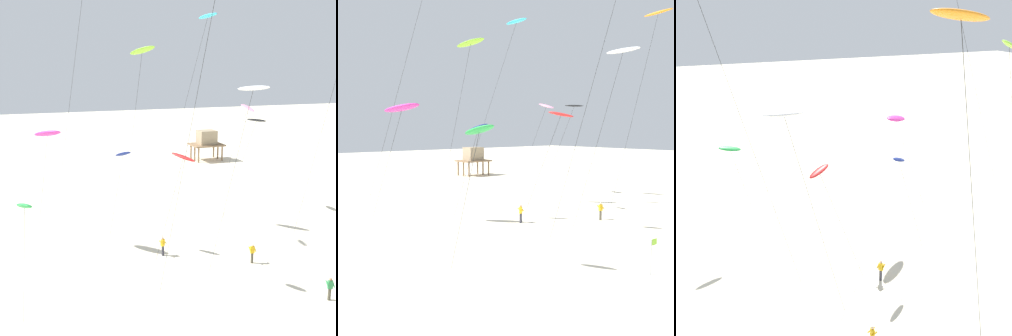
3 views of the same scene
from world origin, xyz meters
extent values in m
plane|color=beige|center=(0.00, 0.00, 0.00)|extent=(260.00, 260.00, 0.00)
ellipsoid|color=orange|center=(14.93, 5.39, 19.77)|extent=(1.46, 2.96, 0.79)
cylinder|color=#262626|center=(14.40, 7.55, 9.83)|extent=(1.08, 4.34, 19.67)
ellipsoid|color=navy|center=(-1.61, 12.68, 8.56)|extent=(1.42, 1.79, 0.92)
cylinder|color=#262626|center=(-1.98, 14.22, 4.24)|extent=(0.77, 3.09, 8.48)
ellipsoid|color=#8CD833|center=(2.02, 18.95, 17.29)|extent=(2.48, 2.92, 1.26)
cylinder|color=#262626|center=(-0.35, 1.28, 10.89)|extent=(1.51, 6.13, 21.79)
ellipsoid|color=#D8339E|center=(-7.53, 15.58, 10.20)|extent=(2.79, 3.26, 1.22)
cylinder|color=#262626|center=(-8.06, 17.77, 5.01)|extent=(1.09, 4.39, 10.04)
ellipsoid|color=green|center=(-10.04, 1.17, 8.38)|extent=(1.22, 2.11, 0.94)
cylinder|color=#262626|center=(-10.30, 2.27, 4.14)|extent=(0.57, 2.25, 8.28)
ellipsoid|color=red|center=(0.98, 5.24, 9.57)|extent=(1.61, 1.99, 0.68)
cylinder|color=#262626|center=(0.52, 7.12, 4.74)|extent=(0.94, 3.79, 9.48)
cylinder|color=#262626|center=(-4.82, 22.42, 11.26)|extent=(2.45, 9.97, 22.53)
ellipsoid|color=white|center=(4.56, 2.07, 14.50)|extent=(1.53, 2.75, 0.56)
cylinder|color=#262626|center=(4.08, 4.05, 7.19)|extent=(0.99, 3.98, 14.39)
cylinder|color=#33333D|center=(1.04, 10.02, 0.44)|extent=(0.22, 0.22, 0.88)
cube|color=gold|center=(1.04, 10.02, 1.17)|extent=(0.39, 0.35, 0.58)
sphere|color=tan|center=(1.04, 10.02, 1.57)|extent=(0.20, 0.20, 0.20)
cylinder|color=gold|center=(1.23, 10.13, 1.22)|extent=(0.34, 0.47, 0.39)
cylinder|color=gold|center=(0.86, 9.90, 1.22)|extent=(0.34, 0.47, 0.39)
cube|color=gold|center=(7.50, 6.18, 1.17)|extent=(0.36, 0.24, 0.58)
sphere|color=beige|center=(7.50, 6.18, 1.57)|extent=(0.20, 0.20, 0.20)
cylinder|color=gold|center=(7.72, 6.15, 1.22)|extent=(0.15, 0.51, 0.39)
cylinder|color=gold|center=(7.29, 6.21, 1.22)|extent=(0.15, 0.51, 0.39)
camera|label=1|loc=(-10.32, -23.62, 16.02)|focal=47.66mm
camera|label=2|loc=(-24.30, -18.18, 8.46)|focal=45.95mm
camera|label=3|loc=(28.28, -4.29, 20.28)|focal=49.93mm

